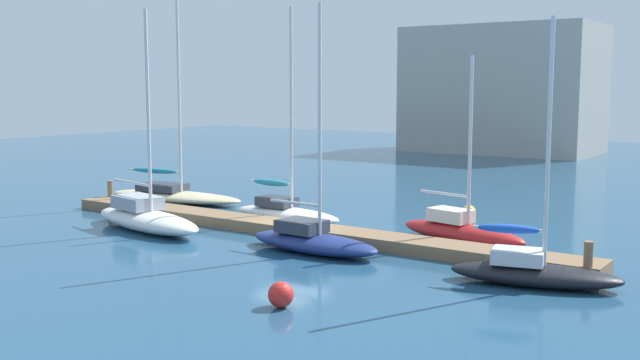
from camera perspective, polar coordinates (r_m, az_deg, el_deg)
ground_plane at (r=30.22m, az=-2.18°, el=-4.15°), size 120.00×120.00×0.00m
dock_pier at (r=30.18m, az=-2.18°, el=-3.73°), size 24.50×1.60×0.45m
dock_piling_near_end at (r=38.75m, az=-15.70°, el=-0.97°), size 0.28×0.28×1.24m
dock_piling_far_end at (r=24.34m, az=19.79°, el=-5.87°), size 0.28×0.28×1.24m
sailboat_0 at (r=39.20m, az=-11.15°, el=-0.93°), size 8.08×3.43×11.89m
sailboat_1 at (r=31.78m, az=-13.17°, el=-2.76°), size 7.09×3.22×8.98m
sailboat_2 at (r=32.90m, az=-2.67°, el=-2.28°), size 5.58×1.73×9.29m
sailboat_3 at (r=26.89m, az=-0.59°, el=-4.51°), size 5.45×2.03×8.79m
sailboat_4 at (r=28.99m, az=10.69°, el=-3.73°), size 5.65×2.52×7.07m
sailboat_5 at (r=23.38m, az=15.90°, el=-6.53°), size 5.29×2.80×7.94m
mooring_buoy_yellow at (r=34.14m, az=11.29°, el=-2.42°), size 0.64×0.64×0.64m
mooring_buoy_red at (r=20.38m, az=-3.01°, el=-8.74°), size 0.71×0.71×0.71m
harbor_building_distant at (r=69.51m, az=13.76°, el=6.71°), size 16.36×9.53×11.20m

